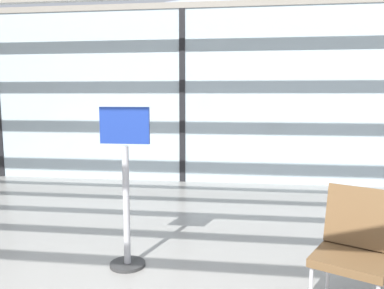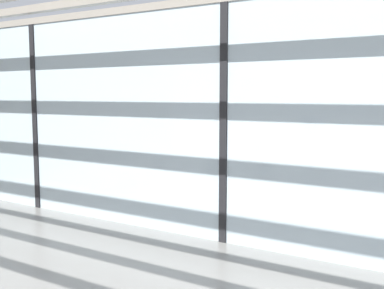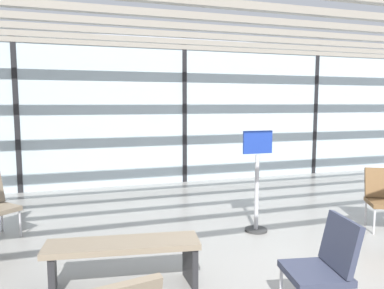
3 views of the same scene
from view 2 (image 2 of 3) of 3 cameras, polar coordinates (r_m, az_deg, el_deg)
glass_curtain_wall at (r=5.79m, az=4.12°, el=2.40°), size 14.00×0.08×3.01m
window_mullion_0 at (r=8.02m, az=-18.71°, el=3.17°), size 0.10×0.12×3.01m
window_mullion_1 at (r=5.79m, az=4.12°, el=2.40°), size 0.10×0.12×3.01m
parked_airplane at (r=9.47m, az=19.60°, el=7.06°), size 13.09×4.17×4.17m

